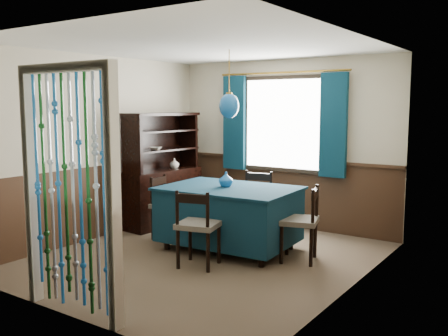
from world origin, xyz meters
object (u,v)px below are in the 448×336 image
Objects in this scene: chair_near at (198,226)px; chair_far at (255,202)px; bowl_shelf at (156,148)px; chair_left at (167,205)px; vase_sideboard at (174,163)px; chair_right at (302,221)px; pendant_lamp at (229,106)px; vase_table at (226,180)px; sideboard at (162,186)px; dining_table at (229,214)px.

chair_far is at bearing 81.14° from chair_near.
chair_near is at bearing -34.35° from bowl_shelf.
chair_left is 1.04m from vase_sideboard.
vase_sideboard is (-0.52, 0.77, 0.48)m from chair_left.
vase_sideboard is (-2.49, 0.67, 0.47)m from chair_right.
vase_table is at bearing 165.69° from pendant_lamp.
chair_right is 4.61× the size of bowl_shelf.
sideboard is at bearing -1.58° from chair_far.
chair_near is 1.56m from pendant_lamp.
pendant_lamp is 4.89× the size of vase_sideboard.
pendant_lamp is 4.81× the size of vase_table.
sideboard is (-1.68, 1.29, 0.12)m from chair_near.
pendant_lamp is at bearing -12.27° from bowl_shelf.
pendant_lamp is 0.93m from vase_table.
chair_near is at bearing 86.46° from chair_far.
sideboard is 0.63m from bowl_shelf.
vase_sideboard is at bearing 58.02° from chair_right.
vase_table reaches higher than chair_far.
chair_far is 5.32× the size of vase_sideboard.
chair_right is 2.62m from vase_sideboard.
bowl_shelf is (-1.62, 1.11, 0.72)m from chair_near.
sideboard reaches higher than chair_left.
dining_table is 1.01× the size of sideboard.
chair_near is 1.04× the size of chair_left.
dining_table is at bearing 69.44° from pendant_lamp.
chair_right is at bearing -5.61° from bowl_shelf.
vase_sideboard reaches higher than chair_far.
chair_near is 1.34m from chair_left.
sideboard is at bearing 63.41° from chair_right.
pendant_lamp is at bearing -26.25° from vase_sideboard.
sideboard is 2.06× the size of pendant_lamp.
pendant_lamp reaches higher than vase_sideboard.
pendant_lamp reaches higher than vase_table.
vase_sideboard is at bearing -155.73° from chair_left.
vase_table is 0.89× the size of bowl_shelf.
bowl_shelf is at bearing 5.66° from chair_far.
chair_left is 0.80m from sideboard.
chair_far is 1.68m from bowl_shelf.
chair_near is at bearing -86.37° from dining_table.
pendant_lamp is 4.30× the size of bowl_shelf.
vase_sideboard is (0.00, 0.42, -0.25)m from bowl_shelf.
chair_near is 2.13m from sideboard.
chair_near reaches higher than chair_left.
vase_sideboard is at bearing 90.00° from bowl_shelf.
dining_table is 1.36m from pendant_lamp.
vase_sideboard is (-1.53, 0.75, -0.88)m from pendant_lamp.
chair_left is 0.50× the size of sideboard.
vase_table is (-1.02, -0.07, 0.41)m from chair_right.
chair_near is 1.51m from chair_far.
vase_table reaches higher than chair_right.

